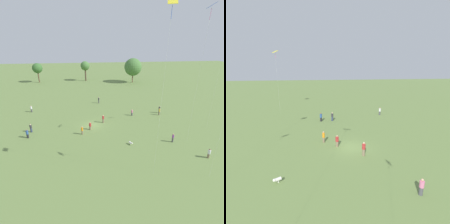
{
  "view_description": "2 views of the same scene",
  "coord_description": "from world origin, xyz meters",
  "views": [
    {
      "loc": [
        -0.19,
        -34.87,
        17.27
      ],
      "look_at": [
        4.28,
        -0.3,
        3.03
      ],
      "focal_mm": 28.0,
      "sensor_mm": 36.0,
      "label": 1
    },
    {
      "loc": [
        21.88,
        -4.74,
        11.05
      ],
      "look_at": [
        -0.6,
        -1.89,
        5.03
      ],
      "focal_mm": 28.0,
      "sensor_mm": 36.0,
      "label": 2
    }
  ],
  "objects": [
    {
      "name": "ground_plane",
      "position": [
        0.0,
        0.0,
        0.0
      ],
      "size": [
        240.0,
        240.0,
        0.0
      ],
      "primitive_type": "plane",
      "color": "olive"
    },
    {
      "name": "person_0",
      "position": [
        -0.54,
        -2.03,
        0.83
      ],
      "size": [
        0.63,
        0.63,
        1.69
      ],
      "rotation": [
        0.0,
        0.0,
        0.95
      ],
      "color": "#847056",
      "rests_on": "ground_plane"
    },
    {
      "name": "person_1",
      "position": [
        -12.45,
        -1.58,
        0.89
      ],
      "size": [
        0.56,
        0.56,
        1.8
      ],
      "rotation": [
        0.0,
        0.0,
        1.27
      ],
      "color": "#333D5B",
      "rests_on": "ground_plane"
    },
    {
      "name": "person_3",
      "position": [
        2.42,
        0.99,
        0.9
      ],
      "size": [
        0.6,
        0.6,
        1.83
      ],
      "rotation": [
        0.0,
        0.0,
        2.16
      ],
      "color": "#847056",
      "rests_on": "ground_plane"
    },
    {
      "name": "person_4",
      "position": [
        -2.12,
        -3.85,
        0.87
      ],
      "size": [
        0.39,
        0.39,
        1.75
      ],
      "rotation": [
        0.0,
        0.0,
        6.22
      ],
      "color": "#847056",
      "rests_on": "ground_plane"
    },
    {
      "name": "person_8",
      "position": [
        -15.59,
        9.74,
        0.87
      ],
      "size": [
        0.52,
        0.52,
        1.76
      ],
      "rotation": [
        0.0,
        0.0,
        1.79
      ],
      "color": "#4C4C51",
      "rests_on": "ground_plane"
    },
    {
      "name": "person_9",
      "position": [
        -12.45,
        -3.91,
        0.88
      ],
      "size": [
        0.62,
        0.62,
        1.79
      ],
      "rotation": [
        0.0,
        0.0,
        5.73
      ],
      "color": "#232328",
      "rests_on": "ground_plane"
    },
    {
      "name": "person_11",
      "position": [
        9.84,
        4.15,
        0.79
      ],
      "size": [
        0.6,
        0.6,
        1.62
      ],
      "rotation": [
        0.0,
        0.0,
        2.21
      ],
      "color": "#4C4C51",
      "rests_on": "ground_plane"
    },
    {
      "name": "kite_3",
      "position": [
        -22.56,
        -13.95,
        13.85
      ],
      "size": [
        1.71,
        1.68,
        14.51
      ],
      "rotation": [
        0.0,
        0.0,
        6.11
      ],
      "color": "yellow",
      "rests_on": "ground_plane"
    },
    {
      "name": "dog_0",
      "position": [
        6.58,
        -8.76,
        0.35
      ],
      "size": [
        0.64,
        0.8,
        0.55
      ],
      "rotation": [
        0.0,
        0.0,
        3.69
      ],
      "color": "silver",
      "rests_on": "ground_plane"
    }
  ]
}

